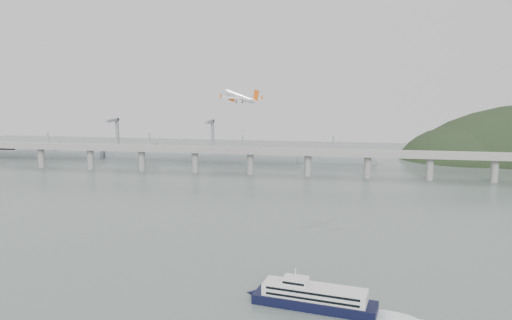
# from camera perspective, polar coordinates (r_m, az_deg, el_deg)

# --- Properties ---
(ground) EXTENTS (900.00, 900.00, 0.00)m
(ground) POSITION_cam_1_polar(r_m,az_deg,el_deg) (240.61, -2.26, -10.55)
(ground) COLOR slate
(ground) RESTS_ON ground
(bridge) EXTENTS (800.00, 22.00, 23.90)m
(bridge) POSITION_cam_1_polar(r_m,az_deg,el_deg) (429.13, 3.14, 0.57)
(bridge) COLOR gray
(bridge) RESTS_ON ground
(distant_fleet) EXTENTS (453.00, 60.90, 40.00)m
(distant_fleet) POSITION_cam_1_polar(r_m,az_deg,el_deg) (532.60, -12.74, 0.77)
(distant_fleet) COLOR gray
(distant_fleet) RESTS_ON ground
(ferry) EXTENTS (72.73, 21.90, 13.79)m
(ferry) POSITION_cam_1_polar(r_m,az_deg,el_deg) (186.77, 6.69, -15.33)
(ferry) COLOR black
(ferry) RESTS_ON ground
(airliner) EXTENTS (29.90, 28.16, 10.12)m
(airliner) POSITION_cam_1_polar(r_m,az_deg,el_deg) (311.28, -1.83, 7.24)
(airliner) COLOR white
(airliner) RESTS_ON ground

